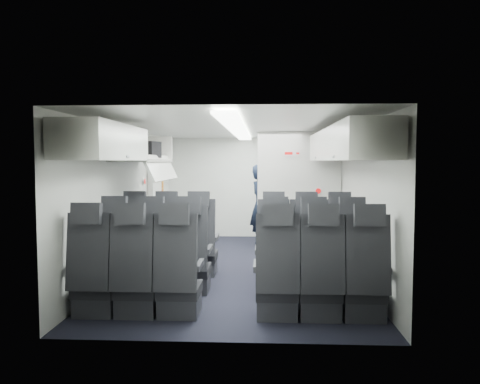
# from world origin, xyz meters

# --- Properties ---
(cabin_shell) EXTENTS (3.41, 6.01, 2.16)m
(cabin_shell) POSITION_xyz_m (0.00, 0.00, 1.12)
(cabin_shell) COLOR black
(cabin_shell) RESTS_ON ground
(seat_row_front) EXTENTS (3.33, 0.56, 1.24)m
(seat_row_front) POSITION_xyz_m (-0.00, -0.53, 0.40)
(seat_row_front) COLOR black
(seat_row_front) RESTS_ON cabin_shell
(seat_row_mid) EXTENTS (3.33, 0.56, 1.24)m
(seat_row_mid) POSITION_xyz_m (-0.00, -1.43, 0.40)
(seat_row_mid) COLOR black
(seat_row_mid) RESTS_ON cabin_shell
(seat_row_rear) EXTENTS (3.33, 0.56, 1.24)m
(seat_row_rear) POSITION_xyz_m (-0.00, -2.33, 0.40)
(seat_row_rear) COLOR black
(seat_row_rear) RESTS_ON cabin_shell
(overhead_bin_left_rear) EXTENTS (0.53, 1.80, 0.40)m
(overhead_bin_left_rear) POSITION_xyz_m (-1.40, -2.00, 1.86)
(overhead_bin_left_rear) COLOR silver
(overhead_bin_left_rear) RESTS_ON cabin_shell
(overhead_bin_left_front_open) EXTENTS (0.64, 1.70, 0.72)m
(overhead_bin_left_front_open) POSITION_xyz_m (-1.44, -0.25, 1.74)
(overhead_bin_left_front_open) COLOR #9E9E93
(overhead_bin_left_front_open) RESTS_ON cabin_shell
(overhead_bin_right_rear) EXTENTS (0.53, 1.80, 0.40)m
(overhead_bin_right_rear) POSITION_xyz_m (1.40, -2.00, 1.86)
(overhead_bin_right_rear) COLOR silver
(overhead_bin_right_rear) RESTS_ON cabin_shell
(overhead_bin_right_front) EXTENTS (0.53, 1.70, 0.40)m
(overhead_bin_right_front) POSITION_xyz_m (1.40, -0.25, 1.86)
(overhead_bin_right_front) COLOR silver
(overhead_bin_right_front) RESTS_ON cabin_shell
(bulkhead_partition) EXTENTS (1.40, 0.15, 2.13)m
(bulkhead_partition) POSITION_xyz_m (0.98, 0.80, 1.08)
(bulkhead_partition) COLOR silver
(bulkhead_partition) RESTS_ON cabin_shell
(galley_unit) EXTENTS (0.85, 0.52, 1.90)m
(galley_unit) POSITION_xyz_m (0.95, 2.72, 0.95)
(galley_unit) COLOR #939399
(galley_unit) RESTS_ON cabin_shell
(boarding_door) EXTENTS (0.12, 1.27, 1.86)m
(boarding_door) POSITION_xyz_m (-1.64, 1.55, 0.95)
(boarding_door) COLOR silver
(boarding_door) RESTS_ON cabin_shell
(flight_attendant) EXTENTS (0.55, 0.67, 1.58)m
(flight_attendant) POSITION_xyz_m (0.33, 1.79, 0.79)
(flight_attendant) COLOR black
(flight_attendant) RESTS_ON ground
(carry_on_bag) EXTENTS (0.47, 0.39, 0.25)m
(carry_on_bag) POSITION_xyz_m (-1.41, -0.17, 1.82)
(carry_on_bag) COLOR black
(carry_on_bag) RESTS_ON overhead_bin_left_front_open
(papers) EXTENTS (0.19, 0.02, 0.14)m
(papers) POSITION_xyz_m (0.52, 1.74, 1.01)
(papers) COLOR white
(papers) RESTS_ON flight_attendant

